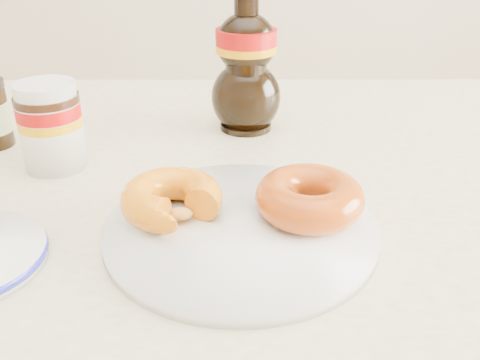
{
  "coord_description": "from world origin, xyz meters",
  "views": [
    {
      "loc": [
        0.04,
        -0.42,
        1.04
      ],
      "look_at": [
        0.05,
        0.07,
        0.79
      ],
      "focal_mm": 40.0,
      "sensor_mm": 36.0,
      "label": 1
    }
  ],
  "objects_px": {
    "donut_whole": "(309,198)",
    "nutella_jar": "(50,123)",
    "plate": "(240,228)",
    "donut_bitten": "(172,199)",
    "dining_table": "(199,258)",
    "syrup_bottle": "(246,63)"
  },
  "relations": [
    {
      "from": "nutella_jar",
      "to": "syrup_bottle",
      "type": "xyz_separation_m",
      "value": [
        0.24,
        0.13,
        0.04
      ]
    },
    {
      "from": "donut_bitten",
      "to": "donut_whole",
      "type": "xyz_separation_m",
      "value": [
        0.14,
        -0.0,
        0.0
      ]
    },
    {
      "from": "nutella_jar",
      "to": "syrup_bottle",
      "type": "height_order",
      "value": "syrup_bottle"
    },
    {
      "from": "dining_table",
      "to": "nutella_jar",
      "type": "bearing_deg",
      "value": 155.82
    },
    {
      "from": "dining_table",
      "to": "plate",
      "type": "bearing_deg",
      "value": -58.31
    },
    {
      "from": "donut_whole",
      "to": "nutella_jar",
      "type": "distance_m",
      "value": 0.33
    },
    {
      "from": "donut_whole",
      "to": "dining_table",
      "type": "bearing_deg",
      "value": 152.29
    },
    {
      "from": "plate",
      "to": "nutella_jar",
      "type": "bearing_deg",
      "value": 145.13
    },
    {
      "from": "donut_bitten",
      "to": "nutella_jar",
      "type": "bearing_deg",
      "value": 158.15
    },
    {
      "from": "syrup_bottle",
      "to": "nutella_jar",
      "type": "bearing_deg",
      "value": -151.99
    },
    {
      "from": "dining_table",
      "to": "donut_whole",
      "type": "xyz_separation_m",
      "value": [
        0.12,
        -0.06,
        0.12
      ]
    },
    {
      "from": "nutella_jar",
      "to": "syrup_bottle",
      "type": "relative_size",
      "value": 0.55
    },
    {
      "from": "syrup_bottle",
      "to": "donut_whole",
      "type": "bearing_deg",
      "value": -77.67
    },
    {
      "from": "donut_bitten",
      "to": "nutella_jar",
      "type": "height_order",
      "value": "nutella_jar"
    },
    {
      "from": "plate",
      "to": "nutella_jar",
      "type": "relative_size",
      "value": 2.5
    },
    {
      "from": "dining_table",
      "to": "donut_bitten",
      "type": "distance_m",
      "value": 0.13
    },
    {
      "from": "plate",
      "to": "donut_bitten",
      "type": "xyz_separation_m",
      "value": [
        -0.07,
        0.02,
        0.02
      ]
    },
    {
      "from": "plate",
      "to": "nutella_jar",
      "type": "distance_m",
      "value": 0.28
    },
    {
      "from": "donut_whole",
      "to": "syrup_bottle",
      "type": "xyz_separation_m",
      "value": [
        -0.06,
        0.27,
        0.06
      ]
    },
    {
      "from": "dining_table",
      "to": "nutella_jar",
      "type": "xyz_separation_m",
      "value": [
        -0.18,
        0.08,
        0.14
      ]
    },
    {
      "from": "dining_table",
      "to": "donut_whole",
      "type": "relative_size",
      "value": 12.94
    },
    {
      "from": "dining_table",
      "to": "donut_bitten",
      "type": "xyz_separation_m",
      "value": [
        -0.02,
        -0.06,
        0.11
      ]
    }
  ]
}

